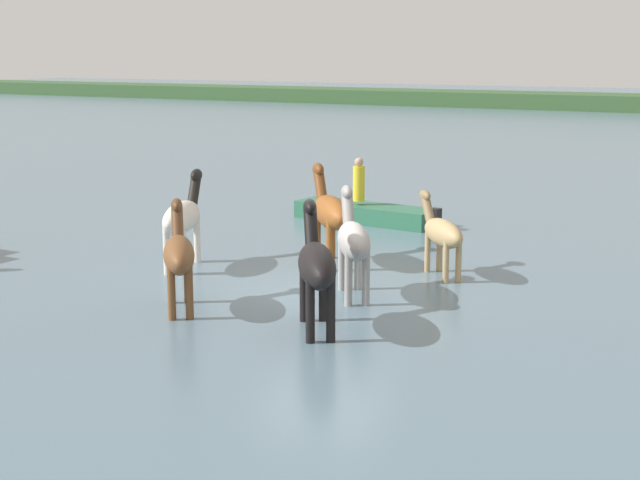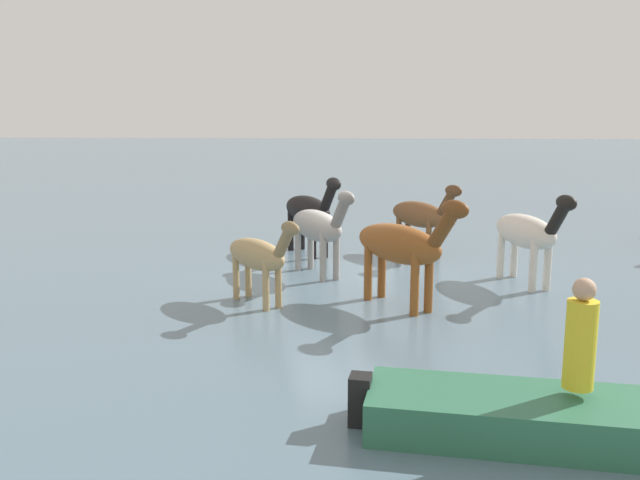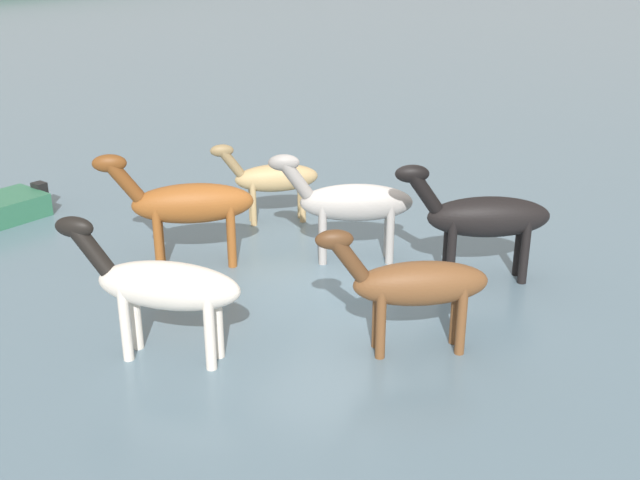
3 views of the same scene
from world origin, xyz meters
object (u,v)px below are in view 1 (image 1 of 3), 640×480
at_px(horse_dun_straggler, 183,217).
at_px(horse_pinto_flank, 330,212).
at_px(horse_mid_herd, 353,240).
at_px(horse_chestnut_trailing, 179,254).
at_px(horse_lead, 442,233).
at_px(person_boatman_standing, 359,181).
at_px(boat_skiff_near, 367,216).
at_px(horse_dark_mare, 316,265).

height_order(horse_dun_straggler, horse_pinto_flank, horse_pinto_flank).
xyz_separation_m(horse_pinto_flank, horse_mid_herd, (1.69, -2.29, -0.06)).
xyz_separation_m(horse_chestnut_trailing, horse_lead, (3.24, 4.64, -0.11)).
bearing_deg(person_boatman_standing, boat_skiff_near, 21.49).
relative_size(horse_dun_straggler, boat_skiff_near, 0.59).
bearing_deg(boat_skiff_near, horse_pinto_flank, 112.58).
height_order(horse_dun_straggler, horse_dark_mare, horse_dark_mare).
height_order(horse_dun_straggler, boat_skiff_near, horse_dun_straggler).
relative_size(horse_dun_straggler, person_boatman_standing, 2.13).
bearing_deg(boat_skiff_near, horse_chestnut_trailing, 101.07).
relative_size(horse_lead, horse_pinto_flank, 0.78).
xyz_separation_m(horse_lead, horse_dark_mare, (-0.48, -4.57, 0.20)).
bearing_deg(horse_dun_straggler, horse_dark_mare, -140.13).
bearing_deg(horse_pinto_flank, horse_lead, -129.69).
bearing_deg(horse_chestnut_trailing, horse_mid_herd, -82.67).
xyz_separation_m(horse_chestnut_trailing, horse_dark_mare, (2.77, 0.07, 0.09)).
relative_size(horse_lead, horse_dark_mare, 0.75).
distance_m(horse_pinto_flank, person_boatman_standing, 5.15).
xyz_separation_m(horse_dun_straggler, horse_pinto_flank, (2.61, 1.82, 0.05)).
bearing_deg(boat_skiff_near, horse_dark_mare, 116.86).
xyz_separation_m(horse_pinto_flank, horse_dark_mare, (2.11, -4.55, -0.02)).
relative_size(horse_chestnut_trailing, horse_lead, 1.19).
bearing_deg(person_boatman_standing, horse_pinto_flank, -71.25).
relative_size(horse_chestnut_trailing, person_boatman_standing, 1.79).
bearing_deg(horse_chestnut_trailing, boat_skiff_near, -32.77).
bearing_deg(horse_mid_herd, horse_dun_straggler, 51.12).
height_order(horse_dun_straggler, horse_lead, horse_dun_straggler).
bearing_deg(horse_chestnut_trailing, horse_dark_mare, -126.07).
bearing_deg(horse_dark_mare, horse_lead, -39.72).
distance_m(horse_dun_straggler, horse_pinto_flank, 3.19).
bearing_deg(horse_lead, boat_skiff_near, -3.97).
height_order(horse_pinto_flank, boat_skiff_near, horse_pinto_flank).
height_order(horse_chestnut_trailing, horse_lead, horse_chestnut_trailing).
distance_m(horse_lead, horse_mid_herd, 2.49).
bearing_deg(person_boatman_standing, horse_dun_straggler, -98.13).
bearing_deg(boat_skiff_near, person_boatman_standing, 27.87).
distance_m(horse_chestnut_trailing, horse_lead, 5.66).
distance_m(horse_dun_straggler, person_boatman_standing, 6.77).
bearing_deg(horse_pinto_flank, horse_dark_mare, 164.63).
bearing_deg(boat_skiff_near, horse_mid_herd, 119.71).
relative_size(horse_chestnut_trailing, horse_mid_herd, 0.91).
bearing_deg(horse_chestnut_trailing, horse_lead, -72.43).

